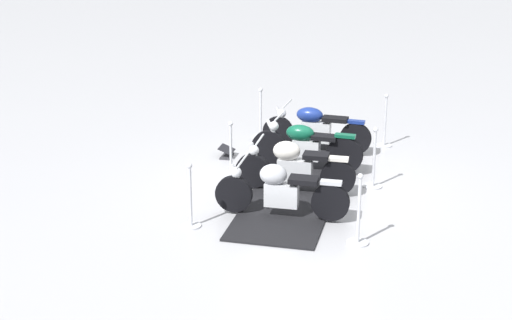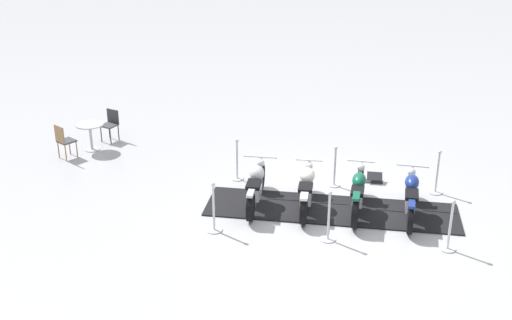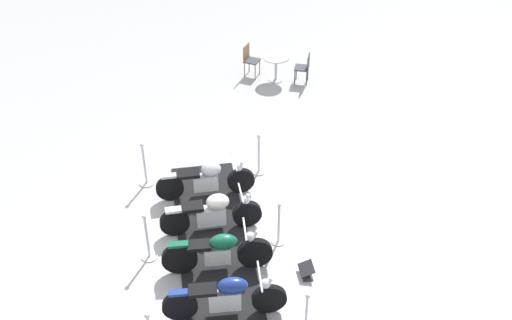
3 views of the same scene
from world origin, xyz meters
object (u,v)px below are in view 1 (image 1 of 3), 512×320
object	(u,v)px
stanchion_left_mid	(374,168)
motorcycle_forest	(305,145)
motorcycle_navy	(315,128)
stanchion_right_front	(261,122)
info_placard	(227,153)
motorcycle_cream	(293,166)
stanchion_right_mid	(231,156)
stanchion_left_rear	(358,222)
stanchion_left_front	(385,129)
motorcycle_chrome	(279,189)
stanchion_right_rear	(191,206)

from	to	relation	value
stanchion_left_mid	motorcycle_forest	bearing A→B (deg)	-125.98
motorcycle_navy	stanchion_right_front	distance (m)	1.45
stanchion_right_front	info_placard	xyz separation A→B (m)	(1.30, -0.66, -0.25)
motorcycle_forest	motorcycle_cream	world-z (taller)	motorcycle_forest
motorcycle_cream	stanchion_right_mid	bearing A→B (deg)	-25.04
stanchion_right_front	stanchion_left_rear	size ratio (longest dim) A/B	0.97
motorcycle_navy	stanchion_left_mid	size ratio (longest dim) A/B	1.94
motorcycle_cream	stanchion_left_mid	bearing A→B (deg)	-157.96
stanchion_right_front	stanchion_left_front	world-z (taller)	stanchion_left_front
motorcycle_navy	stanchion_left_rear	xyz separation A→B (m)	(4.28, 0.40, -0.15)
motorcycle_forest	stanchion_right_mid	world-z (taller)	stanchion_right_mid
motorcycle_forest	stanchion_left_front	bearing A→B (deg)	-123.10
motorcycle_chrome	stanchion_right_mid	distance (m)	2.12
motorcycle_cream	stanchion_left_rear	bearing A→B (deg)	125.52
motorcycle_cream	stanchion_right_front	world-z (taller)	stanchion_right_front
stanchion_left_front	stanchion_right_rear	bearing A→B (deg)	-41.56
motorcycle_chrome	stanchion_left_mid	bearing A→B (deg)	-128.84
motorcycle_cream	stanchion_right_rear	size ratio (longest dim) A/B	1.97
stanchion_right_mid	stanchion_left_front	xyz separation A→B (m)	(-1.74, 3.07, -0.01)
info_placard	motorcycle_navy	bearing A→B (deg)	-65.55
motorcycle_cream	stanchion_left_mid	world-z (taller)	stanchion_left_mid
motorcycle_chrome	info_placard	bearing A→B (deg)	-59.31
motorcycle_forest	info_placard	bearing A→B (deg)	-10.49
stanchion_left_rear	motorcycle_chrome	bearing A→B (deg)	-129.72
motorcycle_forest	info_placard	xyz separation A→B (m)	(-0.75, -1.50, -0.42)
stanchion_right_mid	stanchion_left_front	distance (m)	3.53
motorcycle_cream	stanchion_right_mid	size ratio (longest dim) A/B	2.02
stanchion_left_front	stanchion_right_mid	bearing A→B (deg)	-60.46
motorcycle_chrome	stanchion_right_rear	bearing A→B (deg)	27.62
info_placard	stanchion_right_rear	bearing A→B (deg)	-173.96
motorcycle_cream	motorcycle_chrome	bearing A→B (deg)	88.97
stanchion_right_mid	stanchion_left_mid	size ratio (longest dim) A/B	0.93
stanchion_left_rear	stanchion_left_mid	world-z (taller)	stanchion_left_rear
motorcycle_forest	stanchion_left_rear	distance (m)	3.24
stanchion_right_mid	stanchion_left_mid	xyz separation A→B (m)	(0.58, 2.54, -0.01)
stanchion_left_mid	stanchion_left_front	world-z (taller)	stanchion_left_mid
stanchion_right_rear	stanchion_left_front	bearing A→B (deg)	138.44
stanchion_left_front	info_placard	distance (m)	3.29
stanchion_left_rear	stanchion_right_mid	size ratio (longest dim) A/B	1.08
stanchion_left_mid	stanchion_right_mid	bearing A→B (deg)	-102.85
motorcycle_cream	stanchion_left_front	size ratio (longest dim) A/B	1.89
stanchion_right_rear	stanchion_left_rear	bearing A→B (deg)	77.15
stanchion_right_mid	motorcycle_navy	bearing A→B (deg)	130.49
motorcycle_navy	stanchion_right_rear	distance (m)	4.28
stanchion_right_rear	motorcycle_forest	bearing A→B (deg)	143.75
stanchion_left_mid	info_placard	distance (m)	3.13
motorcycle_chrome	motorcycle_navy	bearing A→B (deg)	-90.61
stanchion_left_mid	stanchion_right_rear	bearing A→B (deg)	-60.46
motorcycle_forest	stanchion_left_mid	distance (m)	1.45
stanchion_right_rear	info_placard	xyz separation A→B (m)	(-3.34, 0.40, -0.27)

